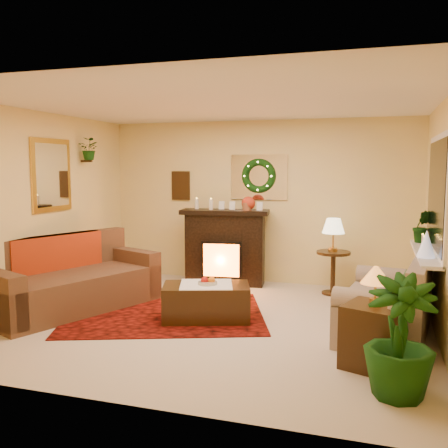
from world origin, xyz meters
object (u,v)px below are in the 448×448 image
(sofa, at_px, (73,277))
(loveseat, at_px, (386,298))
(coffee_table, at_px, (206,303))
(fireplace, at_px, (225,250))
(side_table_round, at_px, (333,272))
(end_table_square, at_px, (373,339))

(sofa, xyz_separation_m, loveseat, (3.89, 0.19, -0.01))
(coffee_table, bearing_deg, sofa, 164.56)
(sofa, distance_m, fireplace, 2.46)
(loveseat, height_order, coffee_table, loveseat)
(loveseat, bearing_deg, side_table_round, 122.33)
(fireplace, relative_size, loveseat, 0.82)
(fireplace, bearing_deg, sofa, -134.30)
(fireplace, distance_m, end_table_square, 3.62)
(fireplace, bearing_deg, loveseat, -43.96)
(sofa, xyz_separation_m, coffee_table, (1.81, 0.10, -0.22))
(side_table_round, height_order, coffee_table, side_table_round)
(loveseat, bearing_deg, fireplace, 152.31)
(fireplace, distance_m, coffee_table, 1.93)
(loveseat, xyz_separation_m, coffee_table, (-2.08, -0.09, -0.21))
(loveseat, bearing_deg, end_table_square, -88.18)
(end_table_square, bearing_deg, sofa, 167.90)
(fireplace, bearing_deg, coffee_table, -87.41)
(fireplace, height_order, side_table_round, fireplace)
(side_table_round, bearing_deg, loveseat, -66.32)
(fireplace, xyz_separation_m, side_table_round, (1.70, -0.14, -0.22))
(side_table_round, bearing_deg, end_table_square, -77.23)
(fireplace, relative_size, coffee_table, 1.18)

